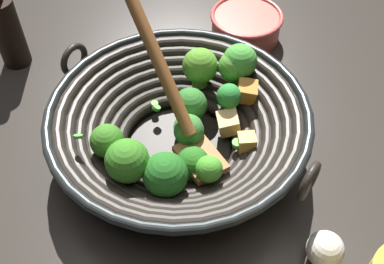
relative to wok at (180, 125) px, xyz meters
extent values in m
plane|color=#332D28|center=(0.00, 0.00, -0.06)|extent=(4.00, 4.00, 0.00)
cylinder|color=black|center=(0.00, 0.00, -0.05)|extent=(0.15, 0.15, 0.01)
torus|color=black|center=(0.00, 0.00, -0.04)|extent=(0.20, 0.20, 0.02)
torus|color=black|center=(0.00, 0.00, -0.03)|extent=(0.22, 0.22, 0.02)
torus|color=black|center=(0.00, 0.00, -0.02)|extent=(0.25, 0.25, 0.02)
torus|color=black|center=(0.00, 0.00, -0.01)|extent=(0.27, 0.27, 0.02)
torus|color=black|center=(0.00, 0.00, 0.00)|extent=(0.30, 0.30, 0.02)
torus|color=black|center=(0.00, 0.00, 0.01)|extent=(0.33, 0.33, 0.02)
torus|color=black|center=(0.00, 0.00, 0.02)|extent=(0.35, 0.35, 0.02)
torus|color=black|center=(0.00, 0.00, 0.02)|extent=(0.37, 0.37, 0.01)
torus|color=black|center=(0.20, 0.00, 0.02)|extent=(0.01, 0.05, 0.05)
torus|color=black|center=(-0.20, 0.00, 0.02)|extent=(0.01, 0.05, 0.05)
cylinder|color=#73B35B|center=(0.05, 0.09, -0.01)|extent=(0.03, 0.03, 0.01)
sphere|color=#397B22|center=(0.05, 0.09, 0.02)|extent=(0.05, 0.05, 0.05)
cylinder|color=#78B758|center=(-0.02, -0.13, 0.00)|extent=(0.03, 0.03, 0.02)
sphere|color=green|center=(-0.02, -0.13, 0.03)|extent=(0.05, 0.05, 0.05)
cylinder|color=#559C4D|center=(-0.01, -0.12, 0.00)|extent=(0.02, 0.02, 0.01)
sphere|color=#529C32|center=(-0.01, -0.12, 0.03)|extent=(0.05, 0.05, 0.05)
cylinder|color=#7AA448|center=(-0.08, 0.04, -0.02)|extent=(0.02, 0.02, 0.02)
sphere|color=green|center=(-0.08, 0.04, 0.00)|extent=(0.04, 0.04, 0.04)
cylinder|color=#5E9947|center=(0.01, 0.10, -0.01)|extent=(0.02, 0.03, 0.02)
sphere|color=#3A8223|center=(0.01, 0.10, 0.02)|extent=(0.06, 0.06, 0.06)
cylinder|color=#7BBB49|center=(0.03, -0.10, -0.01)|extent=(0.03, 0.03, 0.02)
sphere|color=#579B2C|center=(0.03, -0.10, 0.02)|extent=(0.05, 0.05, 0.05)
cylinder|color=#67A444|center=(-0.05, 0.04, -0.04)|extent=(0.02, 0.02, 0.01)
sphere|color=#27681D|center=(-0.05, 0.04, -0.01)|extent=(0.05, 0.05, 0.05)
cylinder|color=#88B147|center=(0.01, -0.04, -0.03)|extent=(0.03, 0.03, 0.02)
sphere|color=#32772C|center=(0.01, -0.04, 0.00)|extent=(0.05, 0.05, 0.05)
cylinder|color=#62A43E|center=(-0.01, -0.01, -0.04)|extent=(0.02, 0.02, 0.02)
sphere|color=#428D35|center=(-0.01, -0.01, -0.01)|extent=(0.04, 0.04, 0.04)
cylinder|color=#7EB94E|center=(-0.04, 0.08, -0.02)|extent=(0.03, 0.03, 0.02)
sphere|color=#236A20|center=(-0.04, 0.08, 0.01)|extent=(0.06, 0.06, 0.06)
cylinder|color=#6A934B|center=(-0.03, -0.08, -0.01)|extent=(0.02, 0.02, 0.02)
sphere|color=#2D8C37|center=(-0.03, -0.08, 0.01)|extent=(0.04, 0.04, 0.04)
cylinder|color=#58A048|center=(-0.02, 0.00, -0.03)|extent=(0.03, 0.03, 0.02)
sphere|color=#387731|center=(-0.02, 0.00, 0.00)|extent=(0.04, 0.04, 0.04)
cube|color=#E6B672|center=(-0.05, -0.05, -0.01)|extent=(0.04, 0.05, 0.04)
cube|color=orange|center=(-0.05, -0.11, 0.01)|extent=(0.04, 0.04, 0.04)
cube|color=gold|center=(-0.09, -0.04, -0.01)|extent=(0.04, 0.04, 0.03)
cube|color=#E78749|center=(0.05, 0.07, -0.02)|extent=(0.03, 0.03, 0.03)
cylinder|color=#56B247|center=(0.03, -0.04, -0.01)|extent=(0.01, 0.01, 0.00)
cylinder|color=#56B247|center=(-0.03, 0.02, -0.03)|extent=(0.02, 0.02, 0.01)
cylinder|color=#99D166|center=(-0.07, 0.03, 0.00)|extent=(0.02, 0.02, 0.01)
cylinder|color=#6BC651|center=(-0.08, -0.03, -0.01)|extent=(0.02, 0.02, 0.01)
cylinder|color=#56B247|center=(0.08, 0.12, 0.04)|extent=(0.02, 0.02, 0.01)
cylinder|color=#99D166|center=(0.07, -0.03, -0.03)|extent=(0.02, 0.02, 0.01)
cylinder|color=#6BC651|center=(0.03, -0.05, -0.03)|extent=(0.02, 0.02, 0.01)
cylinder|color=#6BC651|center=(0.06, -0.02, -0.02)|extent=(0.02, 0.02, 0.01)
cube|color=brown|center=(-0.05, 0.02, -0.01)|extent=(0.08, 0.07, 0.01)
cylinder|color=brown|center=(0.07, -0.03, 0.10)|extent=(0.20, 0.10, 0.19)
cylinder|color=black|center=(0.36, 0.00, 0.01)|extent=(0.05, 0.05, 0.12)
cylinder|color=#D15647|center=(0.06, -0.29, -0.03)|extent=(0.13, 0.13, 0.05)
torus|color=#CD4F49|center=(0.06, -0.29, -0.01)|extent=(0.13, 0.13, 0.01)
cylinder|color=#99D166|center=(0.08, -0.26, -0.03)|extent=(0.02, 0.02, 0.01)
cylinder|color=#6BC651|center=(0.08, -0.28, -0.03)|extent=(0.02, 0.02, 0.01)
cylinder|color=#99D166|center=(0.09, -0.30, -0.03)|extent=(0.01, 0.01, 0.01)
sphere|color=silver|center=(-0.25, 0.04, -0.03)|extent=(0.05, 0.05, 0.05)
camera|label=1|loc=(-0.26, 0.35, 0.50)|focal=43.78mm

